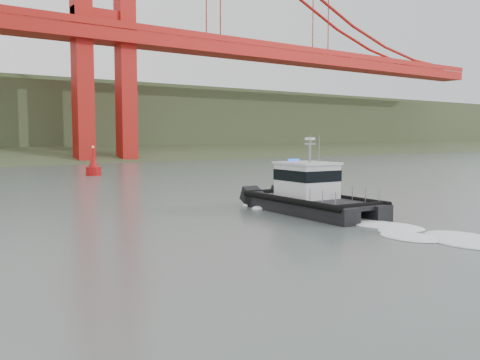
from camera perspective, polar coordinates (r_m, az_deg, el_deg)
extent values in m
plane|color=#4D5B58|center=(22.40, 9.14, -7.46)|extent=(400.00, 400.00, 0.00)
cube|color=black|center=(32.17, 5.92, -3.03)|extent=(2.09, 9.90, 1.07)
cube|color=black|center=(33.67, 9.19, -2.72)|extent=(2.09, 9.90, 1.07)
cube|color=black|center=(32.51, 8.10, -2.21)|extent=(4.36, 8.79, 0.22)
cube|color=silver|center=(33.08, 7.14, -0.10)|extent=(2.97, 3.46, 2.06)
cube|color=black|center=(33.05, 7.14, 0.54)|extent=(3.03, 3.52, 0.67)
cube|color=silver|center=(33.01, 7.16, 1.80)|extent=(3.17, 3.65, 0.14)
cylinder|color=gray|center=(32.77, 7.46, 3.06)|extent=(0.14, 0.14, 1.61)
cylinder|color=white|center=(32.76, 7.47, 4.39)|extent=(0.63, 0.63, 0.16)
cylinder|color=#AF0C0D|center=(65.87, -15.36, 0.82)|extent=(1.79, 1.79, 1.19)
cone|color=#AF0C0D|center=(65.81, -15.38, 1.85)|extent=(1.39, 1.39, 1.79)
cylinder|color=#AF0C0D|center=(65.76, -15.40, 2.89)|extent=(0.16, 0.16, 1.00)
sphere|color=#E5D87F|center=(65.75, -15.42, 3.41)|extent=(0.30, 0.30, 0.30)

